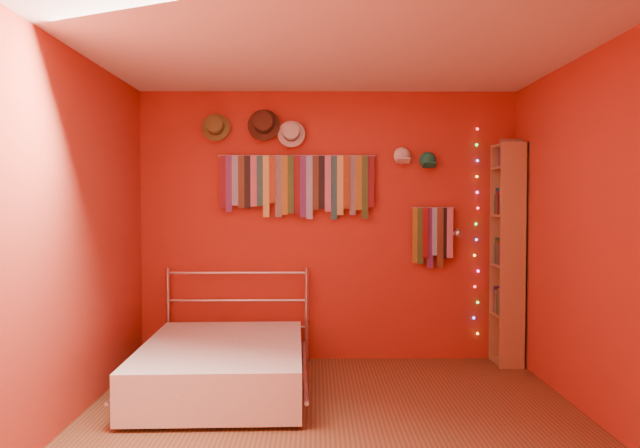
{
  "coord_description": "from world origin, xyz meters",
  "views": [
    {
      "loc": [
        -0.12,
        -4.07,
        1.47
      ],
      "look_at": [
        -0.09,
        0.9,
        1.3
      ],
      "focal_mm": 35.0,
      "sensor_mm": 36.0,
      "label": 1
    }
  ],
  "objects_px": {
    "tie_rack": "(298,183)",
    "bed": "(223,365)",
    "reading_lamp": "(457,233)",
    "bookshelf": "(512,252)"
  },
  "relations": [
    {
      "from": "reading_lamp",
      "to": "tie_rack",
      "type": "bearing_deg",
      "value": 174.19
    },
    {
      "from": "tie_rack",
      "to": "bookshelf",
      "type": "relative_size",
      "value": 0.72
    },
    {
      "from": "tie_rack",
      "to": "reading_lamp",
      "type": "bearing_deg",
      "value": -5.81
    },
    {
      "from": "bookshelf",
      "to": "bed",
      "type": "xyz_separation_m",
      "value": [
        -2.5,
        -0.79,
        -0.81
      ]
    },
    {
      "from": "reading_lamp",
      "to": "bed",
      "type": "height_order",
      "value": "reading_lamp"
    },
    {
      "from": "bed",
      "to": "reading_lamp",
      "type": "bearing_deg",
      "value": 20.12
    },
    {
      "from": "bookshelf",
      "to": "bed",
      "type": "bearing_deg",
      "value": -162.4
    },
    {
      "from": "tie_rack",
      "to": "bed",
      "type": "bearing_deg",
      "value": -120.69
    },
    {
      "from": "tie_rack",
      "to": "bed",
      "type": "relative_size",
      "value": 0.8
    },
    {
      "from": "reading_lamp",
      "to": "bed",
      "type": "bearing_deg",
      "value": -158.2
    }
  ]
}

